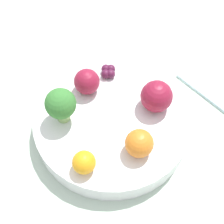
# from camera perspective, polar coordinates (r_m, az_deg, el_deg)

# --- Properties ---
(ground_plane) EXTENTS (6.00, 6.00, 0.00)m
(ground_plane) POSITION_cam_1_polar(r_m,az_deg,el_deg) (0.58, 0.00, -3.91)
(ground_plane) COLOR gray
(table_surface) EXTENTS (1.20, 1.20, 0.02)m
(table_surface) POSITION_cam_1_polar(r_m,az_deg,el_deg) (0.57, 0.00, -3.41)
(table_surface) COLOR #B2C6B2
(table_surface) RESTS_ON ground_plane
(bowl) EXTENTS (0.27, 0.27, 0.04)m
(bowl) POSITION_cam_1_polar(r_m,az_deg,el_deg) (0.54, 0.00, -1.79)
(bowl) COLOR white
(bowl) RESTS_ON table_surface
(broccoli) EXTENTS (0.05, 0.05, 0.07)m
(broccoli) POSITION_cam_1_polar(r_m,az_deg,el_deg) (0.50, -9.36, 1.36)
(broccoli) COLOR #8CB76B
(broccoli) RESTS_ON bowl
(apple_red) EXTENTS (0.05, 0.05, 0.05)m
(apple_red) POSITION_cam_1_polar(r_m,az_deg,el_deg) (0.54, -4.84, 5.44)
(apple_red) COLOR maroon
(apple_red) RESTS_ON bowl
(apple_green) EXTENTS (0.05, 0.05, 0.05)m
(apple_green) POSITION_cam_1_polar(r_m,az_deg,el_deg) (0.52, 8.14, 2.86)
(apple_green) COLOR maroon
(apple_green) RESTS_ON bowl
(orange_front) EXTENTS (0.04, 0.04, 0.04)m
(orange_front) POSITION_cam_1_polar(r_m,az_deg,el_deg) (0.48, 5.01, -5.74)
(orange_front) COLOR orange
(orange_front) RESTS_ON bowl
(orange_back) EXTENTS (0.04, 0.04, 0.04)m
(orange_back) POSITION_cam_1_polar(r_m,az_deg,el_deg) (0.47, -5.14, -9.17)
(orange_back) COLOR orange
(orange_back) RESTS_ON bowl
(grape_cluster) EXTENTS (0.03, 0.03, 0.02)m
(grape_cluster) POSITION_cam_1_polar(r_m,az_deg,el_deg) (0.58, -0.69, 7.43)
(grape_cluster) COLOR #511938
(grape_cluster) RESTS_ON bowl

